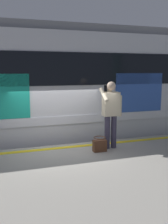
% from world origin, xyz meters
% --- Properties ---
extents(ground_plane, '(23.65, 23.65, 0.00)m').
position_xyz_m(ground_plane, '(0.00, 0.00, 0.00)').
color(ground_plane, '#3D3D3F').
extents(platform, '(12.75, 4.69, 1.08)m').
position_xyz_m(platform, '(0.00, 2.34, 0.54)').
color(platform, '#9E998E').
rests_on(platform, ground).
extents(safety_line, '(12.49, 0.16, 0.01)m').
position_xyz_m(safety_line, '(0.00, 0.30, 1.08)').
color(safety_line, yellow).
rests_on(safety_line, platform).
extents(track_rail_near, '(16.57, 0.08, 0.16)m').
position_xyz_m(track_rail_near, '(0.00, -1.17, 0.08)').
color(track_rail_near, slate).
rests_on(track_rail_near, ground).
extents(track_rail_far, '(16.57, 0.08, 0.16)m').
position_xyz_m(track_rail_far, '(0.00, -2.60, 0.08)').
color(track_rail_far, slate).
rests_on(track_rail_far, ground).
extents(train_carriage, '(11.64, 3.00, 4.18)m').
position_xyz_m(train_carriage, '(-0.54, -1.88, 2.63)').
color(train_carriage, silver).
rests_on(train_carriage, ground).
extents(passenger, '(0.57, 0.55, 1.69)m').
position_xyz_m(passenger, '(-1.16, 0.68, 2.08)').
color(passenger, '#383347').
rests_on(passenger, platform).
extents(handbag, '(0.33, 0.30, 0.36)m').
position_xyz_m(handbag, '(-0.79, 0.87, 1.24)').
color(handbag, '#59331E').
rests_on(handbag, platform).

